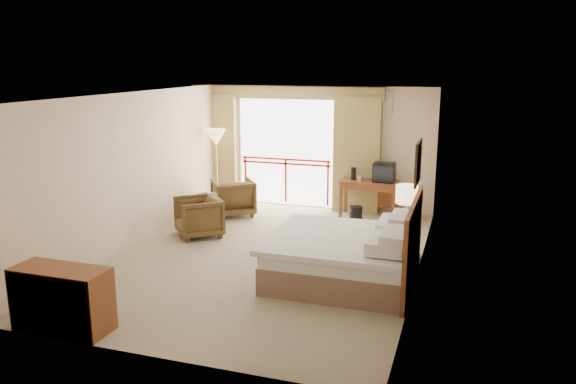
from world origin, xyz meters
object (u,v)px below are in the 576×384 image
(bed, at_px, (346,256))
(table_lamp, at_px, (407,195))
(desk, at_px, (370,188))
(tv, at_px, (384,172))
(side_table, at_px, (208,203))
(floor_lamp, at_px, (216,140))
(nightstand, at_px, (404,241))
(wastebasket, at_px, (356,214))
(armchair_far, at_px, (234,215))
(armchair_near, at_px, (199,236))
(dresser, at_px, (62,299))

(bed, relative_size, table_lamp, 3.31)
(desk, height_order, tv, tv)
(bed, height_order, table_lamp, table_lamp)
(side_table, relative_size, floor_lamp, 0.31)
(nightstand, relative_size, wastebasket, 1.71)
(armchair_far, bearing_deg, table_lamp, 122.65)
(armchair_far, bearing_deg, floor_lamp, -75.30)
(bed, xyz_separation_m, armchair_near, (-3.10, 1.28, -0.38))
(table_lamp, distance_m, dresser, 5.45)
(dresser, bearing_deg, side_table, 95.15)
(bed, distance_m, tv, 3.64)
(tv, distance_m, wastebasket, 1.06)
(table_lamp, xyz_separation_m, tv, (-0.71, 2.27, -0.09))
(table_lamp, relative_size, floor_lamp, 0.36)
(tv, relative_size, dresser, 0.37)
(desk, bearing_deg, wastebasket, -106.17)
(bed, distance_m, dresser, 3.97)
(bed, relative_size, nightstand, 3.75)
(armchair_far, bearing_deg, armchair_near, 53.68)
(nightstand, relative_size, side_table, 1.03)
(floor_lamp, bearing_deg, wastebasket, -4.51)
(bed, distance_m, armchair_far, 4.21)
(table_lamp, bearing_deg, bed, -118.34)
(bed, height_order, dresser, bed)
(dresser, bearing_deg, table_lamp, 47.60)
(tv, xyz_separation_m, armchair_near, (-3.10, -2.31, -0.98))
(bed, distance_m, floor_lamp, 5.10)
(side_table, bearing_deg, desk, 24.44)
(desk, relative_size, side_table, 2.16)
(nightstand, xyz_separation_m, armchair_far, (-3.79, 1.57, -0.28))
(bed, distance_m, desk, 3.66)
(desk, height_order, wastebasket, desk)
(nightstand, height_order, dresser, dresser)
(armchair_far, bearing_deg, desk, 160.62)
(wastebasket, relative_size, dresser, 0.28)
(bed, bearing_deg, table_lamp, 61.66)
(armchair_far, xyz_separation_m, floor_lamp, (-0.60, 0.50, 1.52))
(nightstand, bearing_deg, wastebasket, 118.03)
(floor_lamp, bearing_deg, side_table, -74.29)
(armchair_far, height_order, floor_lamp, floor_lamp)
(desk, bearing_deg, armchair_near, -138.65)
(desk, distance_m, wastebasket, 0.73)
(bed, relative_size, desk, 1.78)
(nightstand, distance_m, tv, 2.52)
(bed, xyz_separation_m, side_table, (-3.37, 2.25, 0.00))
(armchair_far, xyz_separation_m, armchair_near, (-0.02, -1.57, 0.00))
(nightstand, xyz_separation_m, wastebasket, (-1.18, 1.82, -0.12))
(table_lamp, distance_m, desk, 2.58)
(armchair_near, bearing_deg, nightstand, 49.78)
(side_table, bearing_deg, table_lamp, -12.80)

